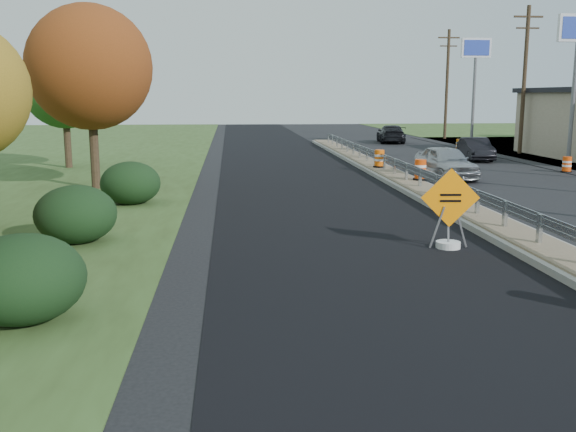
{
  "coord_description": "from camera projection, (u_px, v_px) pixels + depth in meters",
  "views": [
    {
      "loc": [
        -7.5,
        -16.7,
        3.76
      ],
      "look_at": [
        -6.23,
        -2.57,
        1.1
      ],
      "focal_mm": 40.0,
      "sensor_mm": 36.0,
      "label": 1
    }
  ],
  "objects": [
    {
      "name": "ground",
      "position": [
        504.0,
        234.0,
        17.7
      ],
      "size": [
        140.0,
        140.0,
        0.0
      ],
      "primitive_type": "plane",
      "color": "black",
      "rests_on": "ground"
    },
    {
      "name": "milled_overlay",
      "position": [
        304.0,
        186.0,
        27.1
      ],
      "size": [
        7.2,
        120.0,
        0.01
      ],
      "primitive_type": "cube",
      "color": "black",
      "rests_on": "ground"
    },
    {
      "name": "median",
      "position": [
        420.0,
        189.0,
        25.51
      ],
      "size": [
        1.6,
        55.0,
        0.23
      ],
      "color": "gray",
      "rests_on": "ground"
    },
    {
      "name": "guardrail",
      "position": [
        413.0,
        171.0,
        26.38
      ],
      "size": [
        0.1,
        46.15,
        0.72
      ],
      "color": "silver",
      "rests_on": "median"
    },
    {
      "name": "pylon_sign_north",
      "position": [
        476.0,
        58.0,
        46.8
      ],
      "size": [
        2.2,
        0.3,
        7.9
      ],
      "color": "slate",
      "rests_on": "ground"
    },
    {
      "name": "utility_pole_nmid",
      "position": [
        524.0,
        77.0,
        41.3
      ],
      "size": [
        1.9,
        0.26,
        9.4
      ],
      "color": "#473523",
      "rests_on": "ground"
    },
    {
      "name": "utility_pole_north",
      "position": [
        447.0,
        82.0,
        55.98
      ],
      "size": [
        1.9,
        0.26,
        9.4
      ],
      "color": "#473523",
      "rests_on": "ground"
    },
    {
      "name": "hedge_south",
      "position": [
        22.0,
        278.0,
        10.71
      ],
      "size": [
        2.09,
        2.09,
        1.52
      ],
      "primitive_type": "ellipsoid",
      "color": "black",
      "rests_on": "ground"
    },
    {
      "name": "hedge_mid",
      "position": [
        76.0,
        214.0,
        16.54
      ],
      "size": [
        2.09,
        2.09,
        1.52
      ],
      "primitive_type": "ellipsoid",
      "color": "black",
      "rests_on": "ground"
    },
    {
      "name": "hedge_north",
      "position": [
        130.0,
        183.0,
        22.46
      ],
      "size": [
        2.09,
        2.09,
        1.52
      ],
      "primitive_type": "ellipsoid",
      "color": "black",
      "rests_on": "ground"
    },
    {
      "name": "tree_near_red",
      "position": [
        90.0,
        68.0,
        25.44
      ],
      "size": [
        4.95,
        4.95,
        7.35
      ],
      "color": "#473523",
      "rests_on": "ground"
    },
    {
      "name": "tree_near_back",
      "position": [
        64.0,
        87.0,
        33.13
      ],
      "size": [
        4.29,
        4.29,
        6.37
      ],
      "color": "#473523",
      "rests_on": "ground"
    },
    {
      "name": "caution_sign",
      "position": [
        449.0,
        228.0,
        15.97
      ],
      "size": [
        1.46,
        0.61,
        2.01
      ],
      "rotation": [
        0.0,
        0.0,
        -0.08
      ],
      "color": "white",
      "rests_on": "ground"
    },
    {
      "name": "barrel_median_mid",
      "position": [
        420.0,
        170.0,
        27.25
      ],
      "size": [
        0.6,
        0.6,
        0.87
      ],
      "color": "black",
      "rests_on": "median"
    },
    {
      "name": "barrel_median_far",
      "position": [
        379.0,
        159.0,
        32.08
      ],
      "size": [
        0.6,
        0.6,
        0.88
      ],
      "color": "black",
      "rests_on": "median"
    },
    {
      "name": "barrel_shoulder_near",
      "position": [
        567.0,
        165.0,
        31.89
      ],
      "size": [
        0.54,
        0.54,
        0.79
      ],
      "color": "black",
      "rests_on": "ground"
    },
    {
      "name": "barrel_shoulder_far",
      "position": [
        459.0,
        145.0,
        44.31
      ],
      "size": [
        0.56,
        0.56,
        0.82
      ],
      "color": "black",
      "rests_on": "ground"
    },
    {
      "name": "car_silver",
      "position": [
        446.0,
        162.0,
        29.6
      ],
      "size": [
        2.1,
        4.52,
        1.5
      ],
      "primitive_type": "imported",
      "rotation": [
        0.0,
        0.0,
        0.08
      ],
      "color": "#B3B3B8",
      "rests_on": "ground"
    },
    {
      "name": "car_dark_mid",
      "position": [
        476.0,
        149.0,
        37.93
      ],
      "size": [
        1.88,
        4.16,
        1.32
      ],
      "primitive_type": "imported",
      "rotation": [
        0.0,
        0.0,
        -0.12
      ],
      "color": "black",
      "rests_on": "ground"
    },
    {
      "name": "car_dark_far",
      "position": [
        391.0,
        134.0,
        52.11
      ],
      "size": [
        2.67,
        5.17,
        1.43
      ],
      "primitive_type": "imported",
      "rotation": [
        0.0,
        0.0,
        3.0
      ],
      "color": "black",
      "rests_on": "ground"
    }
  ]
}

